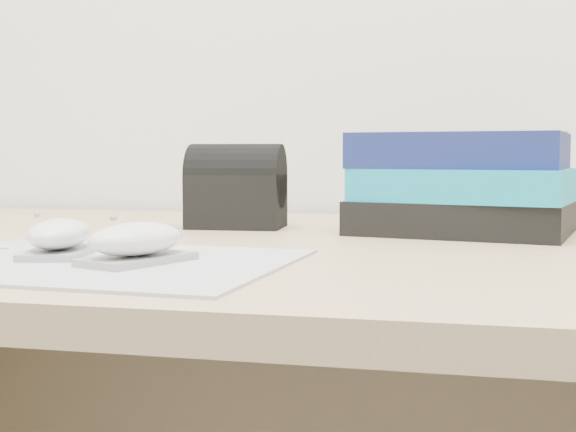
% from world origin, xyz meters
% --- Properties ---
extents(desk, '(1.60, 0.80, 0.73)m').
position_xyz_m(desk, '(0.00, 1.64, 0.50)').
color(desk, tan).
rests_on(desk, ground).
extents(mousepad, '(0.36, 0.29, 0.00)m').
position_xyz_m(mousepad, '(-0.20, 1.36, 0.73)').
color(mousepad, gray).
rests_on(mousepad, desk).
extents(mouse_rear, '(0.07, 0.11, 0.04)m').
position_xyz_m(mouse_rear, '(-0.25, 1.39, 0.75)').
color(mouse_rear, gray).
rests_on(mouse_rear, mousepad).
extents(mouse_front, '(0.09, 0.11, 0.04)m').
position_xyz_m(mouse_front, '(-0.16, 1.36, 0.75)').
color(mouse_front, gray).
rests_on(mouse_front, mousepad).
extents(book_stack, '(0.29, 0.25, 0.12)m').
position_xyz_m(book_stack, '(0.11, 1.72, 0.79)').
color(book_stack, black).
rests_on(book_stack, desk).
extents(pouch, '(0.13, 0.09, 0.11)m').
position_xyz_m(pouch, '(-0.18, 1.72, 0.78)').
color(pouch, black).
rests_on(pouch, desk).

